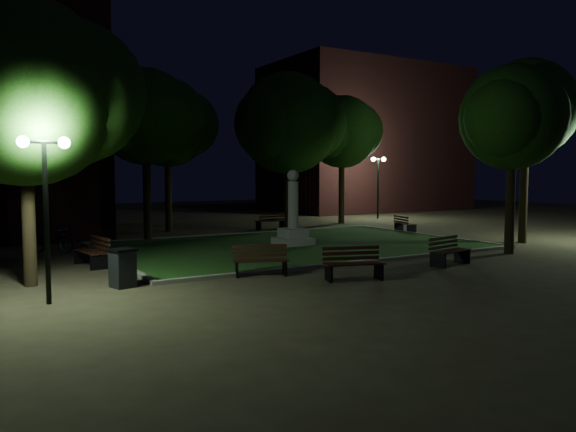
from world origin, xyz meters
name	(u,v)px	position (x,y,z in m)	size (l,w,h in m)	color
ground	(319,252)	(0.00, 0.00, 0.00)	(80.00, 80.00, 0.00)	#3E3525
lawn	(293,245)	(0.00, 2.00, 0.04)	(15.00, 10.00, 0.08)	#214817
lawn_kerb	(293,245)	(0.00, 2.00, 0.06)	(15.40, 10.40, 0.12)	slate
monument	(293,224)	(0.00, 2.00, 0.96)	(1.40, 1.40, 3.20)	gray
building_far	(365,139)	(18.00, 20.00, 6.00)	(16.00, 10.00, 12.00)	#4A1C1C
tree_west	(29,92)	(-10.49, -1.48, 5.34)	(6.31, 5.15, 7.91)	black
tree_north_wl	(148,117)	(-4.69, 7.05, 5.67)	(5.41, 4.42, 7.89)	black
tree_north_er	(290,123)	(3.30, 7.81, 5.79)	(6.68, 5.46, 8.52)	black
tree_ne	(343,132)	(8.33, 9.86, 5.64)	(5.45, 4.45, 7.88)	black
tree_east	(528,109)	(9.57, -2.20, 5.94)	(5.37, 4.39, 8.14)	black
tree_se	(515,117)	(6.26, -4.09, 5.26)	(4.94, 4.03, 7.28)	black
tree_far_north	(169,125)	(-2.46, 10.70, 5.66)	(5.46, 4.46, 7.90)	black
lamppost_sw	(45,186)	(-10.47, -4.05, 2.84)	(1.18, 0.28, 4.00)	black
lamppost_ne	(378,175)	(12.48, 11.49, 2.96)	(1.18, 0.28, 4.19)	black
bench_near_left	(353,264)	(-2.33, -5.32, 0.46)	(1.86, 1.12, 0.97)	black
bench_near_right	(449,252)	(2.13, -4.80, 0.45)	(1.81, 0.94, 0.95)	black
bench_west_near	(261,261)	(-4.34, -3.30, 0.44)	(1.79, 1.15, 0.93)	black
bench_left_side	(93,252)	(-8.42, 1.04, 0.47)	(0.88, 1.90, 1.01)	black
bench_right_side	(404,224)	(8.11, 4.04, 0.40)	(0.88, 1.64, 0.86)	black
bench_far_side	(271,222)	(2.65, 8.79, 0.44)	(1.70, 0.63, 0.93)	black
trash_bin	(123,268)	(-8.44, -2.96, 0.54)	(0.77, 0.77, 1.07)	black
bicycle	(52,241)	(-9.17, 5.15, 0.47)	(0.62, 1.78, 0.94)	black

